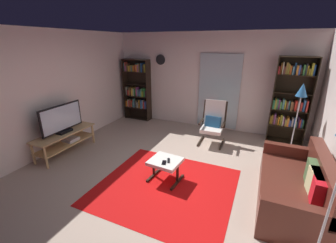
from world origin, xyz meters
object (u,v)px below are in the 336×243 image
object	(u,v)px
bookshelf_near_tv	(137,89)
ottoman	(165,163)
leather_sofa	(297,188)
wall_clock	(161,60)
television	(62,119)
tv_stand	(66,139)
bookshelf_near_sofa	(290,100)
tv_remote	(169,160)
cell_phone	(164,163)
floor_lamp_by_shelf	(301,96)
lounge_armchair	(213,121)

from	to	relation	value
bookshelf_near_tv	ottoman	distance (m)	3.57
ottoman	leather_sofa	bearing A→B (deg)	5.35
leather_sofa	wall_clock	xyz separation A→B (m)	(-3.50, 2.67, 1.55)
television	ottoman	xyz separation A→B (m)	(2.43, -0.04, -0.45)
tv_stand	bookshelf_near_sofa	distance (m)	5.21
wall_clock	tv_remote	bearing A→B (deg)	-62.06
tv_remote	cell_phone	world-z (taller)	tv_remote
bookshelf_near_sofa	cell_phone	world-z (taller)	bookshelf_near_sofa
bookshelf_near_tv	tv_remote	bearing A→B (deg)	-50.39
leather_sofa	tv_remote	size ratio (longest dim) A/B	12.51
cell_phone	bookshelf_near_sofa	bearing A→B (deg)	37.59
television	bookshelf_near_sofa	size ratio (longest dim) A/B	0.50
tv_remote	floor_lamp_by_shelf	bearing A→B (deg)	20.80
lounge_armchair	tv_remote	bearing A→B (deg)	-99.40
television	wall_clock	bearing A→B (deg)	70.98
television	cell_phone	distance (m)	2.48
television	leather_sofa	xyz separation A→B (m)	(4.47, 0.15, -0.48)
bookshelf_near_sofa	lounge_armchair	xyz separation A→B (m)	(-1.61, -0.78, -0.52)
tv_stand	ottoman	world-z (taller)	tv_stand
floor_lamp_by_shelf	tv_remote	bearing A→B (deg)	-135.24
tv_stand	cell_phone	xyz separation A→B (m)	(2.45, -0.16, 0.08)
wall_clock	tv_stand	bearing A→B (deg)	-109.18
tv_stand	bookshelf_near_sofa	world-z (taller)	bookshelf_near_sofa
tv_stand	tv_remote	size ratio (longest dim) A/B	9.65
bookshelf_near_tv	tv_remote	size ratio (longest dim) A/B	12.88
cell_phone	floor_lamp_by_shelf	world-z (taller)	floor_lamp_by_shelf
bookshelf_near_tv	bookshelf_near_sofa	size ratio (longest dim) A/B	0.91
bookshelf_near_sofa	cell_phone	distance (m)	3.49
cell_phone	floor_lamp_by_shelf	bearing A→B (deg)	28.16
leather_sofa	floor_lamp_by_shelf	bearing A→B (deg)	88.20
ottoman	wall_clock	world-z (taller)	wall_clock
lounge_armchair	leather_sofa	bearing A→B (deg)	-46.25
tv_stand	cell_phone	distance (m)	2.46
cell_phone	wall_clock	xyz separation A→B (m)	(-1.48, 2.96, 1.45)
television	bookshelf_near_tv	size ratio (longest dim) A/B	0.55
leather_sofa	lounge_armchair	world-z (taller)	lounge_armchair
bookshelf_near_sofa	ottoman	xyz separation A→B (m)	(-2.00, -2.71, -0.72)
tv_stand	television	bearing A→B (deg)	-83.41
floor_lamp_by_shelf	wall_clock	world-z (taller)	wall_clock
tv_remote	cell_phone	xyz separation A→B (m)	(-0.04, -0.09, -0.00)
floor_lamp_by_shelf	wall_clock	size ratio (longest dim) A/B	5.38
tv_remote	floor_lamp_by_shelf	size ratio (longest dim) A/B	0.09
bookshelf_near_tv	television	bearing A→B (deg)	-94.67
lounge_armchair	floor_lamp_by_shelf	xyz separation A→B (m)	(1.72, 0.09, 0.76)
bookshelf_near_tv	tv_remote	world-z (taller)	bookshelf_near_tv
floor_lamp_by_shelf	tv_stand	bearing A→B (deg)	-156.73
television	cell_phone	bearing A→B (deg)	-3.28
bookshelf_near_tv	lounge_armchair	size ratio (longest dim) A/B	1.81
tv_stand	lounge_armchair	xyz separation A→B (m)	(2.82, 1.86, 0.21)
lounge_armchair	tv_remote	size ratio (longest dim) A/B	7.10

